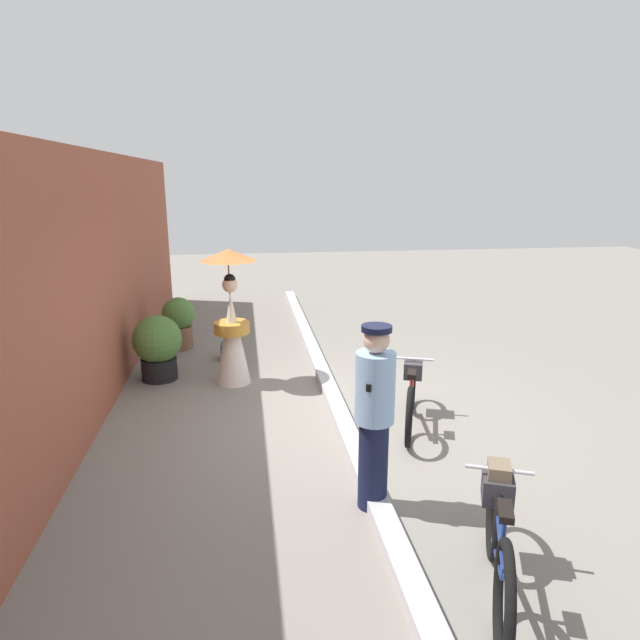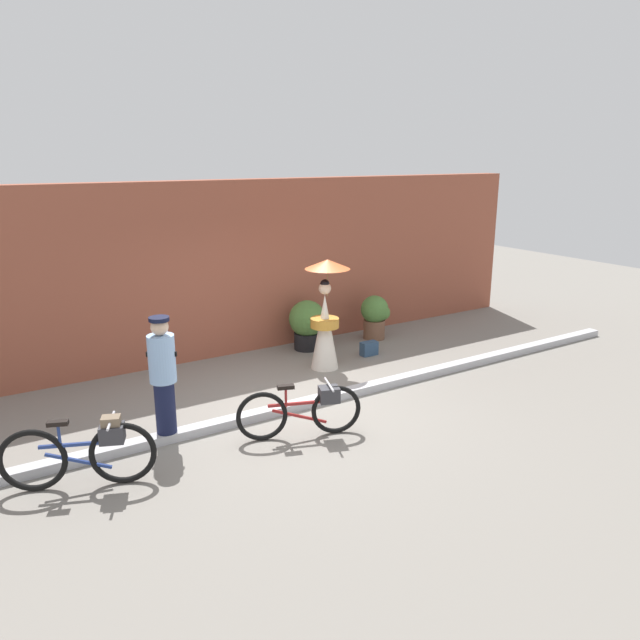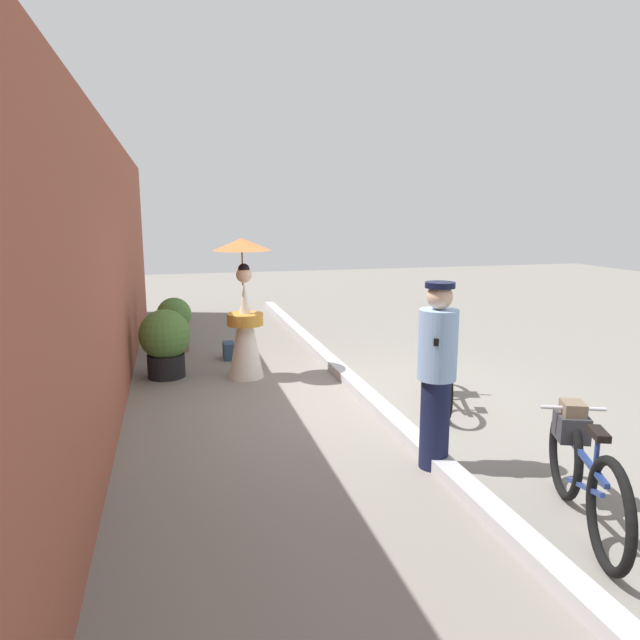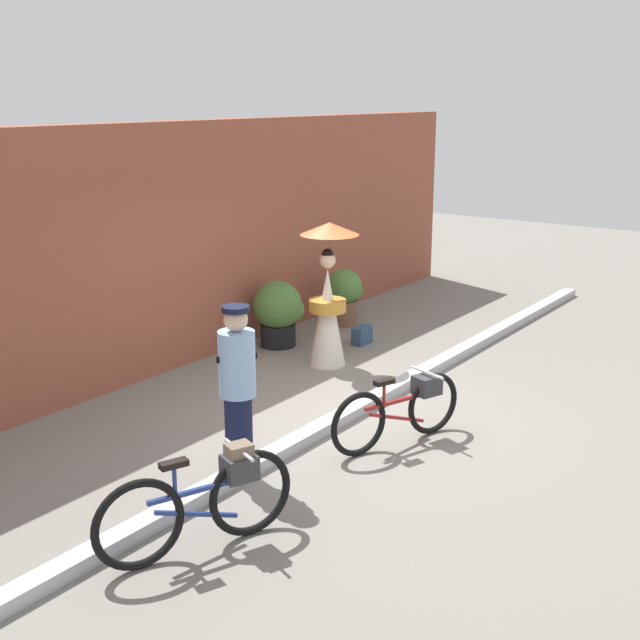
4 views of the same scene
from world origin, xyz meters
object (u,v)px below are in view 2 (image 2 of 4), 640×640
object	(u,v)px
bicycle_far_side	(84,452)
person_officer	(163,376)
person_with_parasol	(325,316)
potted_plant_by_door	(308,323)
backpack_on_pavement	(369,348)
potted_plant_small	(375,315)
bicycle_near_officer	(304,409)

from	to	relation	value
bicycle_far_side	person_officer	world-z (taller)	person_officer
person_with_parasol	potted_plant_by_door	size ratio (longest dim) A/B	2.01
person_with_parasol	backpack_on_pavement	world-z (taller)	person_with_parasol
person_officer	potted_plant_small	size ratio (longest dim) A/B	1.89
backpack_on_pavement	bicycle_far_side	bearing A→B (deg)	-159.70
person_with_parasol	potted_plant_by_door	bearing A→B (deg)	74.32
potted_plant_by_door	potted_plant_small	distance (m)	1.49
bicycle_near_officer	potted_plant_by_door	distance (m)	3.71
bicycle_far_side	backpack_on_pavement	world-z (taller)	bicycle_far_side
person_with_parasol	potted_plant_by_door	xyz separation A→B (m)	(0.29, 1.05, -0.43)
bicycle_near_officer	potted_plant_small	size ratio (longest dim) A/B	1.79
potted_plant_by_door	backpack_on_pavement	size ratio (longest dim) A/B	2.96
potted_plant_by_door	bicycle_far_side	bearing A→B (deg)	-147.88
potted_plant_by_door	potted_plant_small	xyz separation A→B (m)	(1.48, -0.13, -0.02)
person_with_parasol	backpack_on_pavement	xyz separation A→B (m)	(1.05, 0.13, -0.80)
bicycle_far_side	person_officer	bearing A→B (deg)	28.73
bicycle_far_side	person_officer	size ratio (longest dim) A/B	0.96
bicycle_far_side	potted_plant_small	distance (m)	6.75
bicycle_far_side	backpack_on_pavement	bearing A→B (deg)	20.30
person_with_parasol	backpack_on_pavement	bearing A→B (deg)	6.89
person_officer	potted_plant_by_door	world-z (taller)	person_officer
bicycle_near_officer	backpack_on_pavement	bearing A→B (deg)	39.34
bicycle_near_officer	person_with_parasol	size ratio (longest dim) A/B	0.83
potted_plant_small	backpack_on_pavement	xyz separation A→B (m)	(-0.73, -0.79, -0.36)
potted_plant_by_door	backpack_on_pavement	distance (m)	1.25
potted_plant_by_door	bicycle_near_officer	bearing A→B (deg)	-121.93
bicycle_near_officer	person_officer	distance (m)	1.85
bicycle_near_officer	bicycle_far_side	bearing A→B (deg)	175.32
bicycle_far_side	person_officer	xyz separation A→B (m)	(1.13, 0.62, 0.46)
bicycle_near_officer	person_officer	xyz separation A→B (m)	(-1.57, 0.84, 0.51)
person_officer	backpack_on_pavement	bearing A→B (deg)	17.90
potted_plant_by_door	person_officer	bearing A→B (deg)	-146.85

